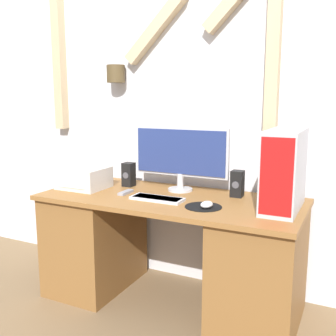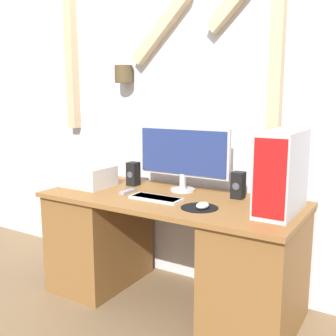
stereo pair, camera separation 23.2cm
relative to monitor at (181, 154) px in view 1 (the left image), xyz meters
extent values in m
plane|color=brown|center=(0.01, -0.56, -0.98)|extent=(12.00, 12.00, 0.00)
cube|color=silver|center=(0.01, 0.23, 0.37)|extent=(6.40, 0.05, 2.70)
cube|color=tan|center=(-1.16, 0.16, 0.69)|extent=(0.08, 0.08, 1.13)
cube|color=tan|center=(0.56, 0.16, 0.79)|extent=(0.08, 0.08, 1.28)
cube|color=tan|center=(-0.27, 0.16, 0.86)|extent=(0.48, 0.08, 0.48)
cylinder|color=#4C3D23|center=(-0.60, 0.13, 0.55)|extent=(0.14, 0.14, 0.13)
cube|color=brown|center=(0.01, -0.20, -0.27)|extent=(1.68, 0.73, 0.03)
cube|color=brown|center=(-0.58, -0.20, -0.63)|extent=(0.47, 0.67, 0.70)
cube|color=brown|center=(0.61, -0.20, -0.63)|extent=(0.47, 0.67, 0.70)
cylinder|color=#B7B7BC|center=(0.00, 0.00, -0.25)|extent=(0.17, 0.17, 0.02)
cylinder|color=#B7B7BC|center=(0.00, 0.00, -0.19)|extent=(0.04, 0.04, 0.10)
cube|color=#B7B7BC|center=(0.00, 0.01, 0.02)|extent=(0.68, 0.03, 0.33)
cube|color=navy|center=(0.00, -0.01, 0.02)|extent=(0.64, 0.01, 0.30)
cube|color=silver|center=(-0.03, -0.30, -0.25)|extent=(0.34, 0.13, 0.02)
cube|color=white|center=(-0.03, -0.30, -0.24)|extent=(0.31, 0.11, 0.01)
cylinder|color=black|center=(0.29, -0.32, -0.25)|extent=(0.22, 0.22, 0.00)
ellipsoid|color=silver|center=(0.32, -0.34, -0.23)|extent=(0.07, 0.10, 0.04)
cube|color=#B2B2B7|center=(0.71, -0.16, -0.03)|extent=(0.19, 0.46, 0.46)
cube|color=red|center=(0.71, -0.38, -0.03)|extent=(0.17, 0.01, 0.41)
cube|color=beige|center=(-0.65, -0.23, -0.18)|extent=(0.31, 0.27, 0.15)
cube|color=white|center=(-0.65, -0.31, -0.22)|extent=(0.22, 0.12, 0.01)
cube|color=black|center=(-0.39, -0.04, -0.17)|extent=(0.08, 0.08, 0.17)
cylinder|color=#47474C|center=(-0.39, -0.08, -0.17)|extent=(0.05, 0.00, 0.05)
cube|color=black|center=(0.40, 0.01, -0.17)|extent=(0.08, 0.08, 0.17)
cylinder|color=#47474C|center=(0.40, -0.03, -0.17)|extent=(0.05, 0.00, 0.05)
cube|color=gray|center=(-0.29, -0.24, -0.25)|extent=(0.04, 0.14, 0.02)
camera|label=1|loc=(1.08, -2.40, 0.38)|focal=42.00mm
camera|label=2|loc=(1.28, -2.29, 0.38)|focal=42.00mm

